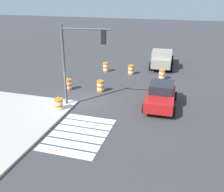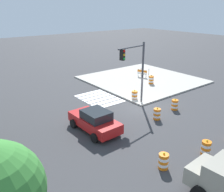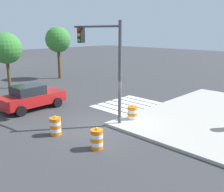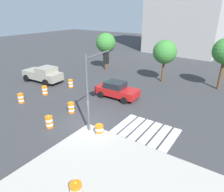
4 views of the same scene
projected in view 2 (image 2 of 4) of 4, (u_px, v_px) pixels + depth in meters
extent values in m
plane|color=#38383A|center=(141.00, 107.00, 21.89)|extent=(120.00, 120.00, 0.00)
cube|color=#ADA89E|center=(142.00, 79.00, 29.76)|extent=(12.00, 12.00, 0.15)
cube|color=silver|center=(111.00, 104.00, 22.43)|extent=(0.60, 3.20, 0.02)
cube|color=silver|center=(106.00, 102.00, 22.98)|extent=(0.60, 3.20, 0.02)
cube|color=silver|center=(101.00, 100.00, 23.54)|extent=(0.60, 3.20, 0.02)
cube|color=silver|center=(97.00, 97.00, 24.09)|extent=(0.60, 3.20, 0.02)
cube|color=silver|center=(93.00, 95.00, 24.65)|extent=(0.60, 3.20, 0.02)
cube|color=silver|center=(89.00, 93.00, 25.20)|extent=(0.60, 3.20, 0.02)
cube|color=red|center=(94.00, 122.00, 17.47)|extent=(4.34, 1.94, 0.70)
cube|color=#1E2328|center=(96.00, 115.00, 17.07)|extent=(1.94, 1.65, 0.60)
cylinder|color=black|center=(73.00, 124.00, 18.01)|extent=(0.67, 0.26, 0.66)
cylinder|color=black|center=(94.00, 117.00, 19.14)|extent=(0.67, 0.26, 0.66)
cylinder|color=black|center=(95.00, 138.00, 16.05)|extent=(0.67, 0.26, 0.66)
cylinder|color=black|center=(117.00, 129.00, 17.18)|extent=(0.67, 0.26, 0.66)
cube|color=gray|center=(207.00, 174.00, 11.78)|extent=(1.50, 1.97, 0.90)
cylinder|color=black|center=(221.00, 176.00, 12.35)|extent=(0.86, 0.35, 0.84)
cylinder|color=orange|center=(134.00, 99.00, 23.44)|extent=(0.56, 0.56, 0.18)
cylinder|color=white|center=(134.00, 97.00, 23.38)|extent=(0.56, 0.56, 0.18)
cylinder|color=orange|center=(135.00, 95.00, 23.32)|extent=(0.56, 0.56, 0.18)
cylinder|color=white|center=(135.00, 94.00, 23.26)|extent=(0.56, 0.56, 0.18)
cylinder|color=orange|center=(135.00, 92.00, 23.19)|extent=(0.56, 0.56, 0.18)
sphere|color=yellow|center=(135.00, 90.00, 23.14)|extent=(0.12, 0.12, 0.12)
cylinder|color=orange|center=(205.00, 153.00, 14.81)|extent=(0.56, 0.56, 0.18)
cylinder|color=white|center=(206.00, 151.00, 14.75)|extent=(0.56, 0.56, 0.18)
cylinder|color=orange|center=(206.00, 148.00, 14.69)|extent=(0.56, 0.56, 0.18)
cylinder|color=white|center=(206.00, 145.00, 14.63)|extent=(0.56, 0.56, 0.18)
cylinder|color=orange|center=(207.00, 143.00, 14.56)|extent=(0.56, 0.56, 0.18)
sphere|color=yellow|center=(207.00, 141.00, 14.51)|extent=(0.12, 0.12, 0.12)
cylinder|color=orange|center=(163.00, 167.00, 13.56)|extent=(0.56, 0.56, 0.18)
cylinder|color=white|center=(163.00, 164.00, 13.50)|extent=(0.56, 0.56, 0.18)
cylinder|color=orange|center=(163.00, 161.00, 13.44)|extent=(0.56, 0.56, 0.18)
cylinder|color=white|center=(164.00, 158.00, 13.37)|extent=(0.56, 0.56, 0.18)
cylinder|color=orange|center=(164.00, 156.00, 13.31)|extent=(0.56, 0.56, 0.18)
sphere|color=yellow|center=(164.00, 153.00, 13.26)|extent=(0.12, 0.12, 0.12)
cylinder|color=orange|center=(174.00, 109.00, 21.25)|extent=(0.56, 0.56, 0.18)
cylinder|color=white|center=(174.00, 107.00, 21.19)|extent=(0.56, 0.56, 0.18)
cylinder|color=orange|center=(175.00, 105.00, 21.13)|extent=(0.56, 0.56, 0.18)
cylinder|color=white|center=(175.00, 103.00, 21.06)|extent=(0.56, 0.56, 0.18)
cylinder|color=orange|center=(175.00, 101.00, 21.00)|extent=(0.56, 0.56, 0.18)
sphere|color=yellow|center=(175.00, 99.00, 20.95)|extent=(0.12, 0.12, 0.12)
cylinder|color=orange|center=(157.00, 118.00, 19.44)|extent=(0.56, 0.56, 0.18)
cylinder|color=white|center=(157.00, 116.00, 19.38)|extent=(0.56, 0.56, 0.18)
cylinder|color=orange|center=(157.00, 114.00, 19.32)|extent=(0.56, 0.56, 0.18)
cylinder|color=white|center=(157.00, 112.00, 19.25)|extent=(0.56, 0.56, 0.18)
cylinder|color=orange|center=(157.00, 110.00, 19.19)|extent=(0.56, 0.56, 0.18)
sphere|color=yellow|center=(157.00, 108.00, 19.14)|extent=(0.12, 0.12, 0.12)
cylinder|color=orange|center=(151.00, 83.00, 27.89)|extent=(0.56, 0.56, 0.18)
cylinder|color=white|center=(151.00, 81.00, 27.82)|extent=(0.56, 0.56, 0.18)
cylinder|color=orange|center=(151.00, 80.00, 27.76)|extent=(0.56, 0.56, 0.18)
cylinder|color=white|center=(151.00, 78.00, 27.70)|extent=(0.56, 0.56, 0.18)
cylinder|color=orange|center=(151.00, 77.00, 27.64)|extent=(0.56, 0.56, 0.18)
sphere|color=yellow|center=(151.00, 75.00, 27.58)|extent=(0.12, 0.12, 0.12)
cube|color=silver|center=(146.00, 74.00, 30.07)|extent=(0.09, 0.09, 1.00)
cube|color=silver|center=(149.00, 72.00, 30.61)|extent=(0.09, 0.09, 1.00)
cube|color=silver|center=(138.00, 72.00, 30.65)|extent=(0.09, 0.09, 1.00)
cube|color=silver|center=(141.00, 71.00, 31.19)|extent=(0.09, 0.09, 1.00)
cube|color=orange|center=(142.00, 71.00, 30.26)|extent=(1.25, 0.43, 0.28)
cube|color=white|center=(142.00, 73.00, 30.36)|extent=(1.25, 0.43, 0.20)
cylinder|color=#4C4C51|center=(143.00, 73.00, 21.68)|extent=(0.18, 0.18, 5.50)
cylinder|color=#4C4C51|center=(132.00, 47.00, 19.76)|extent=(0.55, 3.19, 0.12)
cube|color=black|center=(122.00, 55.00, 19.16)|extent=(0.39, 0.33, 0.90)
sphere|color=red|center=(124.00, 51.00, 18.93)|extent=(0.20, 0.20, 0.20)
sphere|color=#F2A514|center=(124.00, 55.00, 19.04)|extent=(0.20, 0.20, 0.20)
sphere|color=green|center=(124.00, 59.00, 19.14)|extent=(0.20, 0.20, 0.20)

